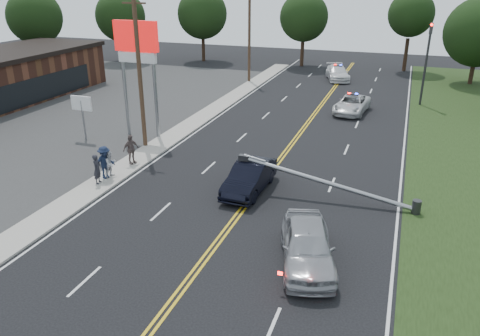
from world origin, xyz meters
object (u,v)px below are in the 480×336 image
at_px(utility_pole_mid, 139,72).
at_px(waiting_sedan, 307,245).
at_px(fallen_streetlight, 336,185).
at_px(bystander_b, 110,164).
at_px(emergency_a, 352,104).
at_px(pylon_sign, 137,51).
at_px(utility_pole_far, 249,34).
at_px(bystander_a, 97,169).
at_px(emergency_b, 337,73).
at_px(bystander_c, 105,162).
at_px(traffic_signal, 427,57).
at_px(bystander_d, 131,149).
at_px(small_sign, 82,107).
at_px(crashed_sedan, 249,177).

bearing_deg(utility_pole_mid, waiting_sedan, -37.17).
xyz_separation_m(fallen_streetlight, bystander_b, (-12.49, -1.31, -0.02)).
bearing_deg(emergency_a, pylon_sign, -132.98).
distance_m(utility_pole_far, bystander_a, 28.63).
relative_size(waiting_sedan, emergency_b, 0.95).
bearing_deg(bystander_c, traffic_signal, -17.13).
height_order(fallen_streetlight, bystander_d, bystander_d).
bearing_deg(pylon_sign, bystander_b, -73.28).
xyz_separation_m(small_sign, bystander_a, (5.54, -6.32, -1.38)).
bearing_deg(utility_pole_far, traffic_signal, -12.89).
xyz_separation_m(bystander_b, bystander_d, (0.03, 2.13, 0.13)).
height_order(traffic_signal, bystander_d, traffic_signal).
xyz_separation_m(waiting_sedan, bystander_b, (-12.29, 4.69, 0.05)).
relative_size(utility_pole_mid, bystander_d, 5.48).
bearing_deg(pylon_sign, bystander_c, -74.99).
xyz_separation_m(waiting_sedan, bystander_d, (-12.26, 6.82, 0.18)).
height_order(small_sign, traffic_signal, traffic_signal).
bearing_deg(bystander_a, fallen_streetlight, -90.57).
height_order(traffic_signal, utility_pole_far, utility_pole_far).
height_order(utility_pole_far, waiting_sedan, utility_pole_far).
relative_size(fallen_streetlight, utility_pole_mid, 0.94).
distance_m(utility_pole_mid, emergency_a, 18.46).
xyz_separation_m(small_sign, fallen_streetlight, (18.19, -4.00, -1.41)).
relative_size(traffic_signal, bystander_b, 4.52).
xyz_separation_m(traffic_signal, utility_pole_mid, (-17.50, -18.00, 0.88)).
bearing_deg(utility_pole_far, crashed_sedan, -71.40).
bearing_deg(bystander_a, emergency_a, -40.91).
distance_m(bystander_b, bystander_d, 2.13).
height_order(utility_pole_mid, emergency_b, utility_pole_mid).
bearing_deg(emergency_a, utility_pole_far, 150.88).
xyz_separation_m(fallen_streetlight, utility_pole_far, (-13.39, 26.00, 4.17)).
xyz_separation_m(traffic_signal, waiting_sedan, (-4.32, -27.99, -3.35)).
xyz_separation_m(waiting_sedan, bystander_c, (-12.45, 4.41, 0.21)).
distance_m(traffic_signal, bystander_b, 28.80).
xyz_separation_m(pylon_sign, bystander_d, (2.22, -5.18, -4.96)).
bearing_deg(bystander_d, fallen_streetlight, -70.04).
height_order(emergency_b, bystander_a, bystander_a).
bearing_deg(traffic_signal, utility_pole_mid, -134.20).
distance_m(traffic_signal, bystander_a, 29.71).
relative_size(utility_pole_mid, emergency_a, 1.96).
height_order(fallen_streetlight, waiting_sedan, fallen_streetlight).
xyz_separation_m(pylon_sign, emergency_b, (10.13, 24.38, -5.23)).
height_order(emergency_a, bystander_a, bystander_a).
bearing_deg(bystander_b, emergency_b, -1.84).
distance_m(emergency_b, bystander_a, 33.69).
height_order(emergency_b, bystander_d, bystander_d).
relative_size(utility_pole_mid, waiting_sedan, 2.00).
bearing_deg(emergency_b, fallen_streetlight, -98.87).
bearing_deg(pylon_sign, small_sign, -150.26).
bearing_deg(fallen_streetlight, crashed_sedan, -176.87).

